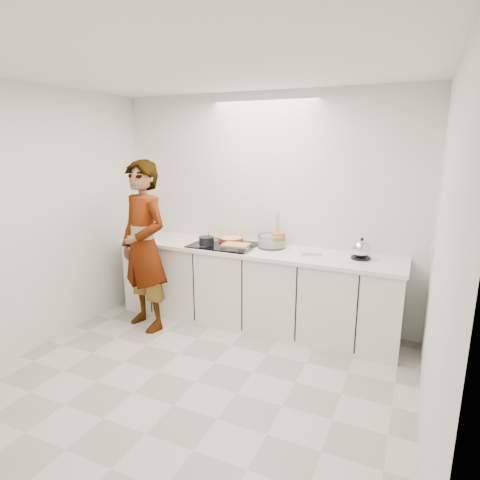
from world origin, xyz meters
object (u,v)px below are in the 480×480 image
at_px(mixing_bowl, 271,242).
at_px(utensil_crock, 278,240).
at_px(tart_dish, 231,239).
at_px(kettle, 361,250).
at_px(baking_dish, 236,246).
at_px(hob, 224,245).
at_px(saucepan, 206,241).
at_px(cook, 144,247).

bearing_deg(mixing_bowl, utensil_crock, 42.47).
bearing_deg(tart_dish, kettle, -2.88).
bearing_deg(baking_dish, utensil_crock, 43.05).
distance_m(hob, kettle, 1.51).
bearing_deg(tart_dish, utensil_crock, 2.66).
relative_size(mixing_bowl, kettle, 1.60).
xyz_separation_m(hob, tart_dish, (0.02, 0.16, 0.03)).
relative_size(tart_dish, saucepan, 2.13).
height_order(tart_dish, kettle, kettle).
bearing_deg(baking_dish, mixing_bowl, 43.15).
relative_size(saucepan, kettle, 0.75).
bearing_deg(hob, kettle, 3.22).
height_order(tart_dish, mixing_bowl, mixing_bowl).
height_order(hob, kettle, kettle).
bearing_deg(mixing_bowl, tart_dish, 177.31).
bearing_deg(utensil_crock, kettle, -6.28).
bearing_deg(saucepan, cook, -144.20).
bearing_deg(tart_dish, saucepan, -123.38).
bearing_deg(mixing_bowl, saucepan, -160.37).
xyz_separation_m(hob, saucepan, (-0.16, -0.11, 0.05)).
height_order(kettle, cook, cook).
relative_size(mixing_bowl, cook, 0.20).
bearing_deg(saucepan, kettle, 6.69).
xyz_separation_m(baking_dish, kettle, (1.28, 0.23, 0.05)).
relative_size(tart_dish, kettle, 1.60).
bearing_deg(baking_dish, kettle, 10.38).
distance_m(tart_dish, saucepan, 0.32).
bearing_deg(utensil_crock, cook, -151.78).
bearing_deg(saucepan, tart_dish, 56.62).
xyz_separation_m(utensil_crock, cook, (-1.31, -0.70, -0.05)).
distance_m(tart_dish, baking_dish, 0.37).
relative_size(baking_dish, kettle, 1.40).
bearing_deg(cook, utensil_crock, 46.38).
height_order(tart_dish, saucepan, saucepan).
distance_m(saucepan, utensil_crock, 0.80).
relative_size(tart_dish, utensil_crock, 2.26).
distance_m(utensil_crock, cook, 1.48).
distance_m(hob, tart_dish, 0.16).
distance_m(hob, mixing_bowl, 0.55).
height_order(hob, saucepan, saucepan).
bearing_deg(tart_dish, baking_dish, -56.06).
xyz_separation_m(saucepan, kettle, (1.66, 0.20, 0.03)).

